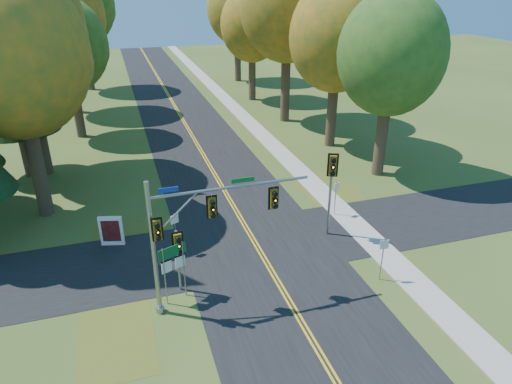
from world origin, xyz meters
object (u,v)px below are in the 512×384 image
object	(u,v)px
route_sign_cluster	(173,262)
info_kiosk	(111,231)
east_signal_pole	(332,174)
traffic_mast	(194,226)

from	to	relation	value
route_sign_cluster	info_kiosk	bearing A→B (deg)	92.91
east_signal_pole	info_kiosk	world-z (taller)	east_signal_pole
east_signal_pole	info_kiosk	bearing A→B (deg)	-170.31
traffic_mast	info_kiosk	xyz separation A→B (m)	(-3.49, 6.31, -3.15)
traffic_mast	route_sign_cluster	xyz separation A→B (m)	(-0.89, 0.67, -1.98)
route_sign_cluster	traffic_mast	bearing A→B (deg)	-59.04
east_signal_pole	info_kiosk	xyz separation A→B (m)	(-11.53, 2.62, -2.90)
route_sign_cluster	info_kiosk	distance (m)	6.32
east_signal_pole	route_sign_cluster	distance (m)	9.58
traffic_mast	east_signal_pole	world-z (taller)	traffic_mast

